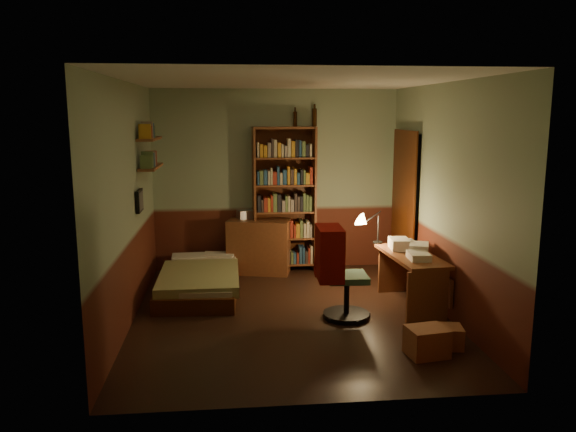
{
  "coord_description": "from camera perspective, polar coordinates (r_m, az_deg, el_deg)",
  "views": [
    {
      "loc": [
        -0.64,
        -6.05,
        2.27
      ],
      "look_at": [
        0.0,
        0.25,
        1.1
      ],
      "focal_mm": 35.0,
      "sensor_mm": 36.0,
      "label": 1
    }
  ],
  "objects": [
    {
      "name": "framed_picture",
      "position": [
        6.81,
        -14.86,
        1.51
      ],
      "size": [
        0.04,
        0.32,
        0.26
      ],
      "primitive_type": "cube",
      "color": "black",
      "rests_on": "wall_left"
    },
    {
      "name": "office_chair",
      "position": [
        6.28,
        6.02,
        -5.86
      ],
      "size": [
        0.52,
        0.46,
        1.02
      ],
      "primitive_type": "cube",
      "rotation": [
        0.0,
        0.0,
        -0.03
      ],
      "color": "#396349",
      "rests_on": "ground"
    },
    {
      "name": "dresser",
      "position": [
        8.05,
        -2.96,
        -3.09
      ],
      "size": [
        0.94,
        0.62,
        0.77
      ],
      "primitive_type": "cube",
      "rotation": [
        0.0,
        0.0,
        -0.23
      ],
      "color": "brown",
      "rests_on": "ground"
    },
    {
      "name": "wall_right",
      "position": [
        6.58,
        15.67,
        1.6
      ],
      "size": [
        0.02,
        4.0,
        2.6
      ],
      "primitive_type": "cube",
      "color": "gray",
      "rests_on": "ground"
    },
    {
      "name": "ceiling",
      "position": [
        6.09,
        0.25,
        13.67
      ],
      "size": [
        3.5,
        4.0,
        0.02
      ],
      "primitive_type": "cube",
      "color": "silver",
      "rests_on": "wall_back"
    },
    {
      "name": "wall_back",
      "position": [
        8.14,
        -1.26,
        3.63
      ],
      "size": [
        3.5,
        0.02,
        2.6
      ],
      "primitive_type": "cube",
      "color": "gray",
      "rests_on": "ground"
    },
    {
      "name": "door_trim",
      "position": [
        7.81,
        11.6,
        0.9
      ],
      "size": [
        0.02,
        0.98,
        2.08
      ],
      "primitive_type": "cube",
      "color": "#3E1A08",
      "rests_on": "ground"
    },
    {
      "name": "wall_front",
      "position": [
        4.2,
        3.13,
        -2.89
      ],
      "size": [
        3.5,
        0.02,
        2.6
      ],
      "primitive_type": "cube",
      "color": "gray",
      "rests_on": "ground"
    },
    {
      "name": "bed",
      "position": [
        7.28,
        -8.94,
        -5.69
      ],
      "size": [
        1.01,
        1.78,
        0.52
      ],
      "primitive_type": "cube",
      "rotation": [
        0.0,
        0.0,
        -0.05
      ],
      "color": "olive",
      "rests_on": "ground"
    },
    {
      "name": "wall_left",
      "position": [
        6.23,
        -16.09,
        1.1
      ],
      "size": [
        0.02,
        4.0,
        2.6
      ],
      "primitive_type": "cube",
      "color": "gray",
      "rests_on": "ground"
    },
    {
      "name": "red_jacket",
      "position": [
        6.31,
        4.99,
        1.69
      ],
      "size": [
        0.43,
        0.56,
        0.58
      ],
      "primitive_type": "cube",
      "rotation": [
        0.0,
        0.0,
        0.36
      ],
      "color": "maroon",
      "rests_on": "office_chair"
    },
    {
      "name": "doorway",
      "position": [
        7.82,
        11.84,
        0.9
      ],
      "size": [
        0.06,
        0.9,
        2.0
      ],
      "primitive_type": "cube",
      "color": "black",
      "rests_on": "ground"
    },
    {
      "name": "floor",
      "position": [
        6.49,
        0.23,
        -10.08
      ],
      "size": [
        3.5,
        4.0,
        0.02
      ],
      "primitive_type": "cube",
      "color": "black",
      "rests_on": "ground"
    },
    {
      "name": "paper_stack",
      "position": [
        6.77,
        13.16,
        -3.23
      ],
      "size": [
        0.3,
        0.35,
        0.12
      ],
      "primitive_type": "cube",
      "rotation": [
        0.0,
        0.0,
        -0.35
      ],
      "color": "silver",
      "rests_on": "desk"
    },
    {
      "name": "wall_shelf_lower",
      "position": [
        7.25,
        -13.76,
        4.87
      ],
      "size": [
        0.2,
        0.9,
        0.03
      ],
      "primitive_type": "cube",
      "color": "brown",
      "rests_on": "wall_left"
    },
    {
      "name": "desk",
      "position": [
        6.8,
        12.34,
        -6.43
      ],
      "size": [
        0.59,
        1.23,
        0.64
      ],
      "primitive_type": "cube",
      "rotation": [
        0.0,
        0.0,
        0.08
      ],
      "color": "brown",
      "rests_on": "ground"
    },
    {
      "name": "desk_lamp",
      "position": [
        7.14,
        9.17,
        -0.25
      ],
      "size": [
        0.21,
        0.21,
        0.64
      ],
      "primitive_type": "cone",
      "rotation": [
        0.0,
        0.0,
        0.1
      ],
      "color": "black",
      "rests_on": "desk"
    },
    {
      "name": "cardboard_box_b",
      "position": [
        5.83,
        15.76,
        -11.72
      ],
      "size": [
        0.34,
        0.3,
        0.21
      ],
      "primitive_type": "cube",
      "rotation": [
        0.0,
        0.0,
        -0.17
      ],
      "color": "#955939",
      "rests_on": "ground"
    },
    {
      "name": "bottle_right",
      "position": [
        8.09,
        2.71,
        9.97
      ],
      "size": [
        0.08,
        0.08,
        0.25
      ],
      "primitive_type": "cylinder",
      "rotation": [
        0.0,
        0.0,
        -0.26
      ],
      "color": "black",
      "rests_on": "bookshelf"
    },
    {
      "name": "bookshelf",
      "position": [
        8.03,
        -0.39,
        1.64
      ],
      "size": [
        0.9,
        0.33,
        2.07
      ],
      "primitive_type": "cube",
      "rotation": [
        0.0,
        0.0,
        0.06
      ],
      "color": "brown",
      "rests_on": "ground"
    },
    {
      "name": "bottle_left",
      "position": [
        8.06,
        0.73,
        9.82
      ],
      "size": [
        0.07,
        0.07,
        0.21
      ],
      "primitive_type": "cylinder",
      "rotation": [
        0.0,
        0.0,
        0.23
      ],
      "color": "black",
      "rests_on": "bookshelf"
    },
    {
      "name": "cardboard_box_a",
      "position": [
        5.59,
        13.93,
        -12.28
      ],
      "size": [
        0.41,
        0.35,
        0.27
      ],
      "primitive_type": "cube",
      "rotation": [
        0.0,
        0.0,
        0.16
      ],
      "color": "#955939",
      "rests_on": "ground"
    },
    {
      "name": "mini_stereo",
      "position": [
        8.07,
        -4.32,
        0.17
      ],
      "size": [
        0.27,
        0.24,
        0.12
      ],
      "primitive_type": "cube",
      "rotation": [
        0.0,
        0.0,
        0.34
      ],
      "color": "#B2B2B7",
      "rests_on": "dresser"
    },
    {
      "name": "wall_shelf_upper",
      "position": [
        7.22,
        -13.88,
        7.63
      ],
      "size": [
        0.2,
        0.9,
        0.03
      ],
      "primitive_type": "cube",
      "color": "brown",
      "rests_on": "wall_left"
    }
  ]
}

